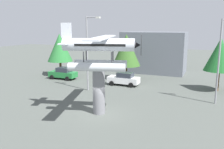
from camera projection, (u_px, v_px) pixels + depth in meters
name	position (u px, v px, depth m)	size (l,w,h in m)	color
ground_plane	(99.00, 113.00, 21.62)	(140.00, 140.00, 0.00)	#4C514C
display_pedestal	(99.00, 92.00, 21.23)	(1.10, 1.10, 4.02)	slate
floatplane_monument	(100.00, 50.00, 20.50)	(7.19, 10.30, 4.00)	silver
car_near_green	(63.00, 73.00, 35.76)	(4.20, 2.02, 1.76)	#237A38
car_mid_white	(124.00, 79.00, 31.89)	(4.20, 2.02, 1.76)	white
streetlight_primary	(88.00, 49.00, 28.47)	(1.84, 0.28, 8.89)	gray
streetlight_secondary	(221.00, 56.00, 23.29)	(1.84, 0.28, 8.45)	gray
storefront_building	(154.00, 52.00, 40.92)	(10.53, 5.79, 6.87)	slate
tree_west	(60.00, 48.00, 37.84)	(3.94, 3.94, 6.68)	brown
tree_east	(126.00, 50.00, 34.77)	(4.14, 4.14, 6.69)	brown
tree_center_back	(220.00, 55.00, 28.33)	(3.58, 3.58, 6.47)	brown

